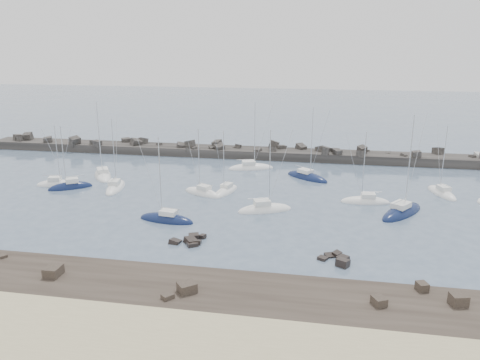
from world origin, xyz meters
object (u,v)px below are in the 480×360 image
sailboat_1 (103,176)px  sailboat_6 (226,192)px  sailboat_2 (71,187)px  sailboat_8 (307,178)px  sailboat_13 (167,220)px  sailboat_4 (251,168)px  sailboat_14 (402,213)px  sailboat_5 (203,193)px  sailboat_3 (115,188)px  sailboat_9 (365,202)px  sailboat_7 (265,210)px  sailboat_10 (442,193)px  sailboat_0 (57,185)px

sailboat_1 → sailboat_6: (24.84, -5.53, -0.01)m
sailboat_2 → sailboat_8: 42.33m
sailboat_13 → sailboat_4: bearing=76.3°
sailboat_1 → sailboat_14: bearing=-11.8°
sailboat_13 → sailboat_14: sailboat_14 is taller
sailboat_5 → sailboat_8: bearing=37.3°
sailboat_3 → sailboat_6: size_ratio=1.14×
sailboat_4 → sailboat_9: 27.11m
sailboat_3 → sailboat_14: bearing=-4.9°
sailboat_1 → sailboat_7: 35.06m
sailboat_8 → sailboat_13: 31.51m
sailboat_4 → sailboat_7: (5.83, -23.73, 0.02)m
sailboat_6 → sailboat_14: (27.64, -5.40, 0.02)m
sailboat_7 → sailboat_13: 14.66m
sailboat_5 → sailboat_13: size_ratio=0.91×
sailboat_7 → sailboat_8: bearing=73.8°
sailboat_1 → sailboat_10: sailboat_1 is taller
sailboat_2 → sailboat_10: (62.56, 7.82, -0.02)m
sailboat_0 → sailboat_4: 36.27m
sailboat_13 → sailboat_14: size_ratio=0.83×
sailboat_10 → sailboat_14: size_ratio=0.79×
sailboat_3 → sailboat_7: sailboat_7 is taller
sailboat_3 → sailboat_14: 46.97m
sailboat_8 → sailboat_14: sailboat_14 is taller
sailboat_1 → sailboat_3: sailboat_1 is taller
sailboat_13 → sailboat_9: bearing=24.6°
sailboat_0 → sailboat_6: 30.15m
sailboat_6 → sailboat_10: size_ratio=0.93×
sailboat_3 → sailboat_13: 18.67m
sailboat_14 → sailboat_9: bearing=139.5°
sailboat_4 → sailboat_0: bearing=-151.5°
sailboat_1 → sailboat_13: size_ratio=1.14×
sailboat_9 → sailboat_6: bearing=176.9°
sailboat_2 → sailboat_4: size_ratio=0.84×
sailboat_1 → sailboat_8: (37.95, 5.63, -0.00)m
sailboat_0 → sailboat_4: size_ratio=0.82×
sailboat_7 → sailboat_10: sailboat_7 is taller
sailboat_4 → sailboat_7: bearing=-76.2°
sailboat_4 → sailboat_9: bearing=-39.3°
sailboat_10 → sailboat_1: bearing=179.9°
sailboat_7 → sailboat_8: size_ratio=0.93×
sailboat_5 → sailboat_14: size_ratio=0.76×
sailboat_3 → sailboat_14: sailboat_14 is taller
sailboat_3 → sailboat_5: sailboat_3 is taller
sailboat_5 → sailboat_10: sailboat_10 is taller
sailboat_14 → sailboat_5: bearing=173.0°
sailboat_1 → sailboat_4: bearing=21.4°
sailboat_1 → sailboat_14: (52.48, -10.93, 0.01)m
sailboat_4 → sailboat_14: sailboat_14 is taller
sailboat_7 → sailboat_9: (15.15, 6.56, -0.01)m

